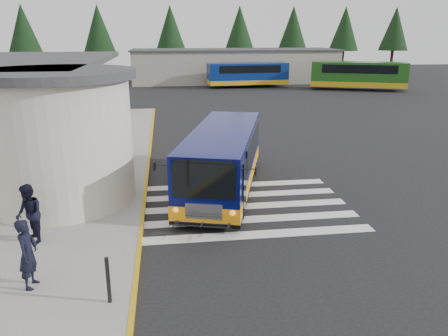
{
  "coord_description": "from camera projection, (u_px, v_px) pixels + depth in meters",
  "views": [
    {
      "loc": [
        -3.11,
        -15.64,
        6.17
      ],
      "look_at": [
        -1.07,
        -0.5,
        1.44
      ],
      "focal_mm": 35.0,
      "sensor_mm": 36.0,
      "label": 1
    }
  ],
  "objects": [
    {
      "name": "sidewalk",
      "position": [
        37.0,
        174.0,
        19.64
      ],
      "size": [
        10.0,
        34.0,
        0.15
      ],
      "primitive_type": "cube",
      "color": "gray",
      "rests_on": "ground"
    },
    {
      "name": "station_building",
      "position": [
        7.0,
        110.0,
        21.42
      ],
      "size": [
        12.7,
        18.7,
        4.8
      ],
      "color": "beige",
      "rests_on": "ground"
    },
    {
      "name": "ground",
      "position": [
        250.0,
        198.0,
        17.02
      ],
      "size": [
        140.0,
        140.0,
        0.0
      ],
      "primitive_type": "plane",
      "color": "black",
      "rests_on": "ground"
    },
    {
      "name": "curb_strip",
      "position": [
        148.0,
        170.0,
        20.27
      ],
      "size": [
        0.12,
        34.0,
        0.16
      ],
      "primitive_type": "cube",
      "color": "#C69712",
      "rests_on": "ground"
    },
    {
      "name": "bollard",
      "position": [
        108.0,
        280.0,
        10.04
      ],
      "size": [
        0.09,
        0.09,
        1.16
      ],
      "primitive_type": "cylinder",
      "color": "black",
      "rests_on": "sidewalk"
    },
    {
      "name": "pedestrian_b",
      "position": [
        29.0,
        214.0,
        12.85
      ],
      "size": [
        1.06,
        1.12,
        1.82
      ],
      "primitive_type": "imported",
      "rotation": [
        0.0,
        0.0,
        -1.0
      ],
      "color": "black",
      "rests_on": "sidewalk"
    },
    {
      "name": "tree_line",
      "position": [
        228.0,
        29.0,
        63.15
      ],
      "size": [
        58.4,
        4.4,
        10.0
      ],
      "color": "black",
      "rests_on": "ground"
    },
    {
      "name": "transit_bus",
      "position": [
        223.0,
        162.0,
        17.54
      ],
      "size": [
        4.93,
        9.2,
        2.52
      ],
      "rotation": [
        0.0,
        0.0,
        -0.28
      ],
      "color": "#060B51",
      "rests_on": "ground"
    },
    {
      "name": "far_bus_a",
      "position": [
        248.0,
        74.0,
        51.46
      ],
      "size": [
        9.56,
        3.3,
        2.42
      ],
      "rotation": [
        0.0,
        0.0,
        1.64
      ],
      "color": "navy",
      "rests_on": "ground"
    },
    {
      "name": "crosswalk",
      "position": [
        240.0,
        206.0,
        16.2
      ],
      "size": [
        8.0,
        5.35,
        0.01
      ],
      "color": "silver",
      "rests_on": "ground"
    },
    {
      "name": "far_bus_b",
      "position": [
        358.0,
        74.0,
        49.0
      ],
      "size": [
        10.66,
        6.38,
        2.66
      ],
      "rotation": [
        0.0,
        0.0,
        1.21
      ],
      "color": "#1B4E15",
      "rests_on": "ground"
    },
    {
      "name": "depot_building",
      "position": [
        234.0,
        66.0,
        56.92
      ],
      "size": [
        26.4,
        8.4,
        4.2
      ],
      "color": "gray",
      "rests_on": "ground"
    },
    {
      "name": "pedestrian_a",
      "position": [
        28.0,
        254.0,
        10.59
      ],
      "size": [
        0.5,
        0.7,
        1.79
      ],
      "primitive_type": "imported",
      "rotation": [
        0.0,
        0.0,
        1.45
      ],
      "color": "black",
      "rests_on": "sidewalk"
    }
  ]
}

